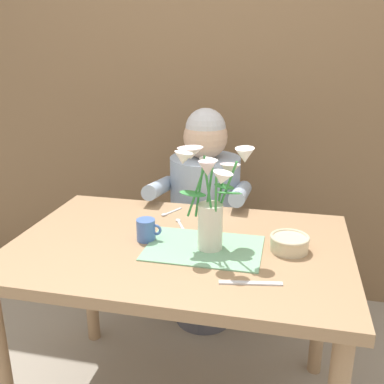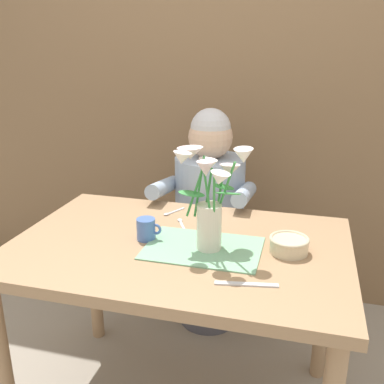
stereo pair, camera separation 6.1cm
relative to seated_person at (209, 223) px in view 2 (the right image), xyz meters
The scene contains 10 objects.
wood_panel_backdrop 0.81m from the seated_person, 86.13° to the left, with size 4.00×0.10×2.50m, color brown.
dining_table 0.62m from the seated_person, 87.28° to the right, with size 1.20×0.80×0.74m.
seated_person is the anchor object (origin of this frame).
striped_placemat 0.67m from the seated_person, 79.07° to the right, with size 0.40×0.28×0.01m, color #7AB289.
flower_vase 0.75m from the seated_person, 77.27° to the right, with size 0.28×0.24×0.37m.
ceramic_bowl 0.75m from the seated_person, 55.00° to the right, with size 0.14×0.14×0.06m.
dinner_knife 0.91m from the seated_person, 70.05° to the right, with size 0.19×0.02×0.01m, color silver.
ceramic_mug 0.66m from the seated_person, 98.62° to the right, with size 0.09×0.07×0.08m.
spoon_0 0.48m from the seated_person, 92.02° to the right, with size 0.07×0.11×0.01m.
spoon_1 0.40m from the seated_person, 104.04° to the right, with size 0.07×0.11×0.01m.
Camera 2 is at (0.42, -1.37, 1.42)m, focal length 41.23 mm.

